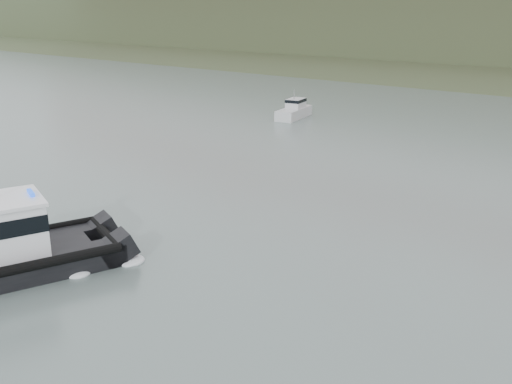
% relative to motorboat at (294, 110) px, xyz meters
% --- Properties ---
extents(ground, '(400.00, 400.00, 0.00)m').
position_rel_motorboat_xyz_m(ground, '(19.48, -38.65, -0.84)').
color(ground, slate).
rests_on(ground, ground).
extents(motorboat, '(3.33, 6.39, 3.35)m').
position_rel_motorboat_xyz_m(motorboat, '(0.00, 0.00, 0.00)').
color(motorboat, silver).
rests_on(motorboat, ground).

